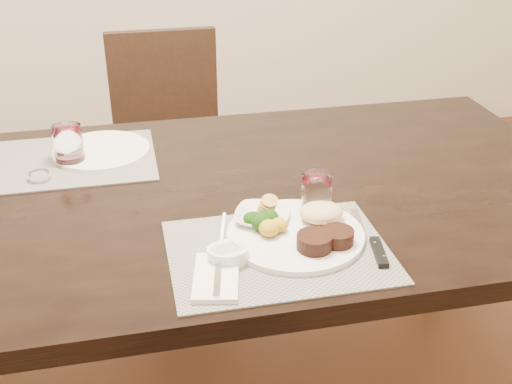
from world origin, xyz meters
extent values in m
cube|color=black|center=(0.00, 0.00, 0.72)|extent=(2.00, 1.00, 0.05)
cube|color=black|center=(0.92, 0.42, 0.35)|extent=(0.08, 0.08, 0.70)
cube|color=black|center=(0.00, 0.85, 0.43)|extent=(0.42, 0.42, 0.04)
cube|color=black|center=(-0.18, 0.67, 0.21)|extent=(0.04, 0.04, 0.41)
cube|color=black|center=(0.18, 0.67, 0.21)|extent=(0.04, 0.04, 0.41)
cube|color=black|center=(-0.18, 1.03, 0.21)|extent=(0.04, 0.04, 0.41)
cube|color=black|center=(0.18, 1.03, 0.21)|extent=(0.04, 0.04, 0.41)
cube|color=black|center=(0.00, 1.04, 0.68)|extent=(0.42, 0.04, 0.45)
cube|color=slate|center=(0.13, -0.30, 0.75)|extent=(0.46, 0.34, 0.00)
cube|color=slate|center=(-0.32, 0.25, 0.75)|extent=(0.46, 0.34, 0.00)
cylinder|color=silver|center=(0.18, -0.26, 0.76)|extent=(0.30, 0.30, 0.01)
cylinder|color=black|center=(0.20, -0.33, 0.78)|extent=(0.07, 0.07, 0.03)
cylinder|color=black|center=(0.25, -0.32, 0.78)|extent=(0.07, 0.07, 0.03)
ellipsoid|color=#D9B782|center=(0.25, -0.22, 0.79)|extent=(0.10, 0.08, 0.04)
ellipsoid|color=#1A3D0B|center=(0.11, -0.23, 0.79)|extent=(0.05, 0.05, 0.04)
ellipsoid|color=#BA9317|center=(0.12, -0.26, 0.78)|extent=(0.04, 0.04, 0.04)
cube|color=silver|center=(-0.02, -0.38, 0.76)|extent=(0.12, 0.17, 0.01)
cube|color=silver|center=(-0.02, -0.40, 0.77)|extent=(0.03, 0.11, 0.00)
cube|color=silver|center=(-0.01, -0.32, 0.77)|extent=(0.03, 0.04, 0.00)
cube|color=silver|center=(0.33, -0.24, 0.76)|extent=(0.05, 0.15, 0.00)
cube|color=black|center=(0.33, -0.36, 0.76)|extent=(0.04, 0.11, 0.01)
imported|color=silver|center=(0.12, -0.19, 0.77)|extent=(0.16, 0.16, 0.03)
cylinder|color=gold|center=(0.12, -0.19, 0.79)|extent=(0.04, 0.04, 0.04)
cylinder|color=silver|center=(0.02, -0.32, 0.77)|extent=(0.09, 0.09, 0.03)
cylinder|color=#0B340C|center=(0.02, -0.32, 0.78)|extent=(0.07, 0.07, 0.01)
cube|color=silver|center=(0.02, -0.26, 0.80)|extent=(0.01, 0.06, 0.04)
cylinder|color=white|center=(0.25, -0.16, 0.80)|extent=(0.07, 0.07, 0.10)
cylinder|color=#3B050C|center=(0.25, -0.16, 0.77)|extent=(0.06, 0.06, 0.02)
cylinder|color=silver|center=(-0.23, 0.28, 0.76)|extent=(0.27, 0.27, 0.01)
cylinder|color=white|center=(-0.31, 0.23, 0.81)|extent=(0.08, 0.08, 0.11)
cylinder|color=#3B050C|center=(-0.31, 0.23, 0.77)|extent=(0.07, 0.07, 0.03)
cylinder|color=white|center=(-0.39, 0.14, 0.76)|extent=(0.05, 0.05, 0.02)
cylinder|color=silver|center=(-0.39, 0.14, 0.76)|extent=(0.04, 0.04, 0.01)
camera|label=1|loc=(-0.16, -1.40, 1.50)|focal=45.00mm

